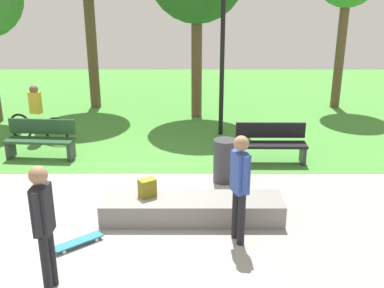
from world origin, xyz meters
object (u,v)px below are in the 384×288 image
(trash_bin, at_px, (225,161))
(cyclist_on_bicycle, at_px, (37,118))
(skateboard_by_ledge, at_px, (78,242))
(skateboard_spare, at_px, (173,198))
(park_bench_near_lamppost, at_px, (41,138))
(skater_performing_trick, at_px, (43,219))
(skater_watching, at_px, (240,181))
(lamp_post, at_px, (223,35))
(backpack_on_ledge, at_px, (147,188))
(concrete_ledge, at_px, (192,209))
(park_bench_far_left, at_px, (271,142))

(trash_bin, height_order, cyclist_on_bicycle, cyclist_on_bicycle)
(skateboard_by_ledge, xyz_separation_m, skateboard_spare, (1.44, 1.57, 0.00))
(skateboard_by_ledge, xyz_separation_m, park_bench_near_lamppost, (-1.75, 3.86, 0.42))
(skateboard_by_ledge, bearing_deg, skater_performing_trick, -95.31)
(skater_watching, relative_size, lamp_post, 0.41)
(skater_performing_trick, bearing_deg, backpack_on_ledge, 61.21)
(cyclist_on_bicycle, bearing_deg, skater_watching, -45.97)
(skater_watching, bearing_deg, skateboard_by_ledge, -176.76)
(skateboard_by_ledge, height_order, trash_bin, trash_bin)
(concrete_ledge, relative_size, skateboard_spare, 3.92)
(skateboard_spare, height_order, park_bench_far_left, park_bench_far_left)
(concrete_ledge, height_order, backpack_on_ledge, backpack_on_ledge)
(skateboard_by_ledge, bearing_deg, lamp_post, 65.15)
(backpack_on_ledge, xyz_separation_m, skater_performing_trick, (-1.13, -2.06, 0.52))
(lamp_post, relative_size, trash_bin, 4.82)
(skater_performing_trick, distance_m, skater_watching, 2.94)
(skateboard_by_ledge, bearing_deg, park_bench_near_lamppost, 114.41)
(skater_watching, relative_size, trash_bin, 1.96)
(trash_bin, bearing_deg, park_bench_near_lamppost, 162.25)
(skateboard_by_ledge, relative_size, lamp_post, 0.17)
(park_bench_near_lamppost, bearing_deg, lamp_post, 22.00)
(skater_watching, distance_m, skateboard_spare, 2.07)
(skateboard_spare, distance_m, trash_bin, 1.45)
(concrete_ledge, bearing_deg, skateboard_by_ledge, -154.71)
(skateboard_by_ledge, distance_m, skateboard_spare, 2.14)
(backpack_on_ledge, relative_size, park_bench_far_left, 0.20)
(skater_performing_trick, distance_m, skateboard_spare, 3.26)
(park_bench_near_lamppost, distance_m, trash_bin, 4.46)
(lamp_post, bearing_deg, skater_watching, -90.46)
(concrete_ledge, relative_size, cyclist_on_bicycle, 1.82)
(skater_watching, relative_size, park_bench_far_left, 1.12)
(park_bench_near_lamppost, height_order, trash_bin, trash_bin)
(backpack_on_ledge, distance_m, skater_watching, 1.80)
(skateboard_spare, bearing_deg, trash_bin, 41.34)
(skater_watching, bearing_deg, park_bench_near_lamppost, 139.25)
(backpack_on_ledge, bearing_deg, skateboard_spare, 22.60)
(concrete_ledge, xyz_separation_m, park_bench_far_left, (1.81, 2.71, 0.28))
(skater_watching, bearing_deg, concrete_ledge, 135.97)
(skater_watching, bearing_deg, skateboard_spare, 127.94)
(concrete_ledge, xyz_separation_m, skateboard_by_ledge, (-1.82, -0.86, -0.14))
(concrete_ledge, distance_m, skater_watching, 1.34)
(cyclist_on_bicycle, bearing_deg, skater_performing_trick, -71.18)
(park_bench_far_left, height_order, trash_bin, trash_bin)
(skater_performing_trick, xyz_separation_m, park_bench_far_left, (3.73, 4.68, -0.60))
(skateboard_by_ledge, distance_m, lamp_post, 6.71)
(backpack_on_ledge, height_order, park_bench_far_left, park_bench_far_left)
(backpack_on_ledge, relative_size, cyclist_on_bicycle, 0.18)
(concrete_ledge, relative_size, park_bench_far_left, 1.98)
(backpack_on_ledge, height_order, cyclist_on_bicycle, cyclist_on_bicycle)
(concrete_ledge, distance_m, skater_performing_trick, 2.89)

